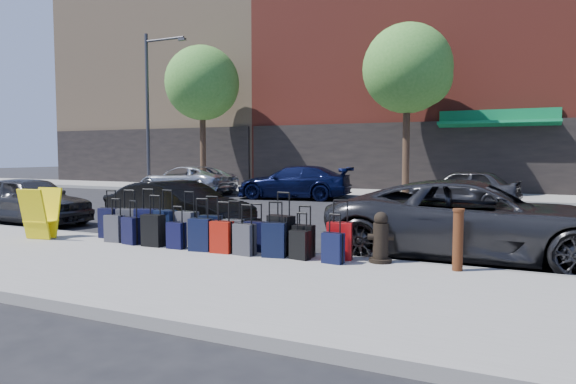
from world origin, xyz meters
The scene contains 40 objects.
ground centered at (0.00, 0.00, 0.00)m, with size 120.00×120.00×0.00m, color black.
sidewalk_near centered at (0.00, -6.50, 0.07)m, with size 60.00×4.00×0.15m, color gray.
sidewalk_far centered at (0.00, 10.00, 0.07)m, with size 60.00×4.00×0.15m, color gray.
curb_near centered at (0.00, -4.48, 0.07)m, with size 60.00×0.08×0.15m, color gray.
curb_far centered at (0.00, 7.98, 0.07)m, with size 60.00×0.08×0.15m, color gray.
building_left centered at (-16.00, 17.98, 7.98)m, with size 15.00×12.12×16.00m.
building_center centered at (0.00, 17.99, 9.98)m, with size 17.00×12.85×20.00m.
tree_left centered at (-9.86, 9.50, 5.41)m, with size 3.80×3.80×7.27m.
tree_center centered at (0.64, 9.50, 5.41)m, with size 3.80×3.80×7.27m.
streetlight centered at (-12.80, 8.80, 4.66)m, with size 2.59×0.18×8.00m.
suitcase_front_0 centered at (-2.46, -4.78, 0.46)m, with size 0.41×0.23×0.99m.
suitcase_front_1 centered at (-1.97, -4.77, 0.47)m, with size 0.45×0.30×1.01m.
suitcase_front_2 centered at (-1.45, -4.82, 0.48)m, with size 0.45×0.27×1.05m.
suitcase_front_3 centered at (-0.99, -4.82, 0.48)m, with size 0.45×0.27×1.04m.
suitcase_front_4 centered at (-0.52, -4.76, 0.47)m, with size 0.45×0.29×1.02m.
suitcase_front_5 centered at (0.03, -4.77, 0.45)m, with size 0.43×0.28×0.95m.
suitcase_front_6 centered at (0.55, -4.83, 0.43)m, with size 0.40×0.26×0.89m.
suitcase_front_7 centered at (0.96, -4.78, 0.42)m, with size 0.36×0.21×0.86m.
suitcase_front_8 centered at (1.50, -4.82, 0.49)m, with size 0.49×0.33×1.08m.
suitcase_front_9 centered at (1.94, -4.85, 0.42)m, with size 0.36×0.20×0.87m.
suitcase_front_10 centered at (2.57, -4.80, 0.46)m, with size 0.44×0.30×0.98m.
suitcase_back_1 centered at (-2.01, -5.10, 0.42)m, with size 0.37×0.23×0.86m.
suitcase_back_2 centered at (-1.54, -5.16, 0.41)m, with size 0.39×0.27×0.84m.
suitcase_back_3 centered at (-1.00, -5.16, 0.45)m, with size 0.41×0.25×0.96m.
suitcase_back_4 centered at (-0.46, -5.17, 0.39)m, with size 0.33×0.19×0.78m.
suitcase_back_5 centered at (0.07, -5.16, 0.44)m, with size 0.42×0.28×0.94m.
suitcase_back_6 centered at (0.51, -5.15, 0.43)m, with size 0.39×0.23×0.90m.
suitcase_back_7 centered at (0.97, -5.15, 0.42)m, with size 0.39×0.25×0.87m.
suitcase_back_8 centered at (1.52, -5.10, 0.44)m, with size 0.43×0.29×0.94m.
suitcase_back_9 centered at (1.98, -5.08, 0.39)m, with size 0.35×0.24×0.77m.
suitcase_back_10 centered at (2.57, -5.14, 0.40)m, with size 0.35×0.23×0.79m.
fire_hydrant centered at (3.24, -4.74, 0.52)m, with size 0.42×0.37×0.81m.
bollard centered at (4.43, -4.83, 0.63)m, with size 0.17×0.17×0.93m.
display_rack centered at (-3.65, -5.46, 0.66)m, with size 0.67×0.71×1.03m.
car_near_0 centered at (-6.81, -3.24, 0.65)m, with size 1.53×3.79×1.29m, color #363638.
car_near_1 centered at (-1.99, -3.08, 0.62)m, with size 1.32×3.78×1.24m, color black.
car_near_2 centered at (4.52, -3.17, 0.71)m, with size 2.37×5.13×1.43m, color #302F32.
car_far_0 centered at (-9.14, 6.88, 0.67)m, with size 2.22×4.82×1.34m, color silver.
car_far_1 centered at (-3.57, 6.75, 0.70)m, with size 1.96×4.81×1.40m, color #0B1133.
car_far_2 centered at (3.15, 6.81, 0.67)m, with size 1.59×3.95×1.35m, color #343437.
Camera 1 is at (5.36, -12.70, 1.88)m, focal length 32.00 mm.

